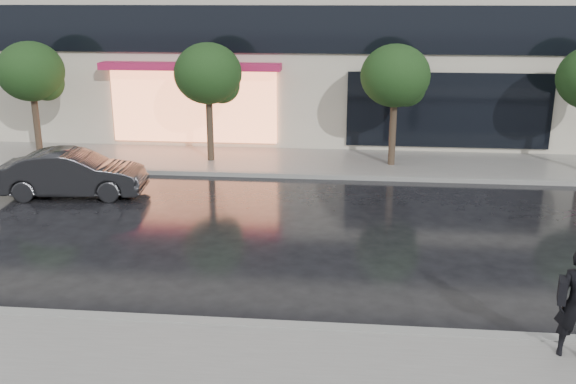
# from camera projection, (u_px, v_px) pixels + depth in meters

# --- Properties ---
(ground) EXTENTS (120.00, 120.00, 0.00)m
(ground) POSITION_uv_depth(u_px,v_px,m) (256.00, 302.00, 11.81)
(ground) COLOR black
(ground) RESTS_ON ground
(sidewalk_far) EXTENTS (60.00, 3.50, 0.12)m
(sidewalk_far) POSITION_uv_depth(u_px,v_px,m) (300.00, 162.00, 21.54)
(sidewalk_far) COLOR slate
(sidewalk_far) RESTS_ON ground
(curb_near) EXTENTS (60.00, 0.25, 0.14)m
(curb_near) POSITION_uv_depth(u_px,v_px,m) (247.00, 326.00, 10.83)
(curb_near) COLOR gray
(curb_near) RESTS_ON ground
(curb_far) EXTENTS (60.00, 0.25, 0.14)m
(curb_far) POSITION_uv_depth(u_px,v_px,m) (296.00, 176.00, 19.87)
(curb_far) COLOR gray
(curb_far) RESTS_ON ground
(tree_far_west) EXTENTS (2.20, 2.20, 3.99)m
(tree_far_west) POSITION_uv_depth(u_px,v_px,m) (33.00, 74.00, 21.34)
(tree_far_west) COLOR #33261C
(tree_far_west) RESTS_ON ground
(tree_mid_west) EXTENTS (2.20, 2.20, 3.99)m
(tree_mid_west) POSITION_uv_depth(u_px,v_px,m) (210.00, 76.00, 20.77)
(tree_mid_west) COLOR #33261C
(tree_mid_west) RESTS_ON ground
(tree_mid_east) EXTENTS (2.20, 2.20, 3.99)m
(tree_mid_east) POSITION_uv_depth(u_px,v_px,m) (397.00, 78.00, 20.20)
(tree_mid_east) COLOR #33261C
(tree_mid_east) RESTS_ON ground
(parked_car) EXTENTS (4.08, 1.78, 1.31)m
(parked_car) POSITION_uv_depth(u_px,v_px,m) (73.00, 174.00, 17.89)
(parked_car) COLOR black
(parked_car) RESTS_ON ground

